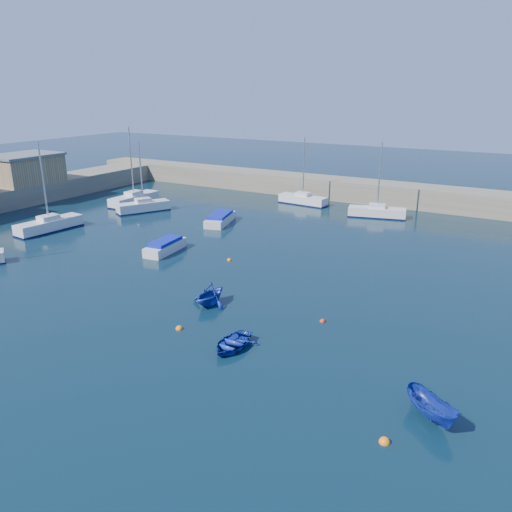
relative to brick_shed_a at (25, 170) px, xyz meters
The scene contains 17 objects.
ground 48.55m from the brick_shed_a, 29.74° to the right, with size 220.00×220.00×0.00m, color black.
back_wall 47.50m from the brick_shed_a, 27.65° to the left, with size 96.00×4.50×2.60m, color #776F5B.
brick_shed_a is the anchor object (origin of this frame).
sailboat_2 16.92m from the brick_shed_a, 30.12° to the right, with size 2.56×7.06×9.13m.
sailboat_3 17.64m from the brick_shed_a, ahead, with size 4.45×6.27×8.28m.
sailboat_4 14.63m from the brick_shed_a, 23.51° to the left, with size 2.08×7.30×9.56m.
sailboat_5 35.91m from the brick_shed_a, 26.92° to the left, with size 6.40×2.31×8.31m.
sailboat_6 44.56m from the brick_shed_a, 18.76° to the left, with size 6.63×3.26×8.45m.
motorboat_1 30.55m from the brick_shed_a, 14.95° to the right, with size 2.14×4.84×1.15m.
motorboat_2 28.39m from the brick_shed_a, ahead, with size 3.32×5.78×1.13m.
dinghy_center 48.42m from the brick_shed_a, 24.13° to the right, with size 2.22×3.11×0.64m, color #162D98.
dinghy_left 42.49m from the brick_shed_a, 21.25° to the right, with size 2.53×2.93×1.54m, color #162D98.
dinghy_right 59.08m from the brick_shed_a, 20.58° to the right, with size 1.14×3.04×1.17m, color #162D98.
buoy_0 44.55m from the brick_shed_a, 25.82° to the right, with size 0.45×0.45×0.45m, color orange.
buoy_1 49.40m from the brick_shed_a, 16.49° to the right, with size 0.38×0.38×0.38m, color red.
buoy_3 36.52m from the brick_shed_a, 11.01° to the right, with size 0.39×0.39×0.39m, color orange.
buoy_5 58.83m from the brick_shed_a, 23.36° to the right, with size 0.49×0.49×0.49m, color orange.
Camera 1 is at (15.81, -16.94, 14.09)m, focal length 35.00 mm.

